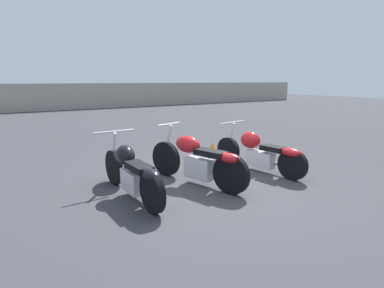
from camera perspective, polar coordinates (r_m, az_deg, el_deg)
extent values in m
plane|color=#38383D|center=(5.35, 3.14, -7.91)|extent=(60.00, 60.00, 0.00)
cube|color=#9E998E|center=(20.33, -23.38, 8.24)|extent=(40.00, 0.04, 1.63)
cylinder|color=black|center=(5.51, -14.64, -4.31)|extent=(0.14, 0.62, 0.62)
cylinder|color=black|center=(4.23, -7.59, -9.04)|extent=(0.14, 0.62, 0.62)
cube|color=silver|center=(4.81, -11.23, -6.96)|extent=(0.23, 0.54, 0.34)
ellipsoid|color=black|center=(4.92, -12.58, -2.06)|extent=(0.30, 0.45, 0.32)
cube|color=black|center=(4.50, -10.09, -4.35)|extent=(0.28, 0.58, 0.10)
ellipsoid|color=black|center=(4.19, -8.00, -5.69)|extent=(0.23, 0.45, 0.16)
cylinder|color=silver|center=(5.28, -14.64, 2.30)|extent=(0.71, 0.08, 0.04)
cylinder|color=silver|center=(5.39, -14.64, -1.08)|extent=(0.07, 0.25, 0.64)
cylinder|color=silver|center=(4.75, -9.14, -7.91)|extent=(0.11, 0.63, 0.07)
cylinder|color=black|center=(5.83, -4.99, -2.80)|extent=(0.30, 0.67, 0.67)
cylinder|color=black|center=(4.90, 7.40, -5.74)|extent=(0.30, 0.67, 0.67)
cube|color=silver|center=(5.30, 1.28, -4.66)|extent=(0.36, 0.58, 0.37)
ellipsoid|color=red|center=(5.36, -0.80, -0.06)|extent=(0.41, 0.58, 0.31)
cube|color=black|center=(5.06, 3.52, -1.71)|extent=(0.40, 0.62, 0.10)
ellipsoid|color=red|center=(4.85, 7.00, -2.62)|extent=(0.32, 0.48, 0.16)
cylinder|color=silver|center=(5.62, -4.41, 3.79)|extent=(0.54, 0.20, 0.04)
cylinder|color=silver|center=(5.72, -4.70, 0.43)|extent=(0.13, 0.26, 0.67)
cylinder|color=silver|center=(5.32, 3.36, -5.37)|extent=(0.28, 0.68, 0.07)
cylinder|color=black|center=(6.74, 6.90, -1.20)|extent=(0.20, 0.59, 0.58)
cylinder|color=black|center=(5.85, 18.60, -3.80)|extent=(0.20, 0.59, 0.58)
cube|color=silver|center=(6.22, 12.91, -2.81)|extent=(0.30, 0.60, 0.32)
ellipsoid|color=red|center=(6.30, 11.07, 0.76)|extent=(0.37, 0.50, 0.35)
cube|color=black|center=(6.01, 15.10, -0.81)|extent=(0.32, 0.49, 0.10)
ellipsoid|color=red|center=(5.81, 18.32, -1.50)|extent=(0.28, 0.47, 0.16)
cylinder|color=silver|center=(6.55, 7.70, 4.11)|extent=(0.74, 0.17, 0.04)
cylinder|color=silver|center=(6.64, 7.30, 1.42)|extent=(0.09, 0.25, 0.62)
cylinder|color=silver|center=(6.25, 14.70, -3.39)|extent=(0.18, 0.63, 0.07)
cone|color=orange|center=(7.33, 3.94, -0.96)|extent=(0.32, 0.32, 0.36)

